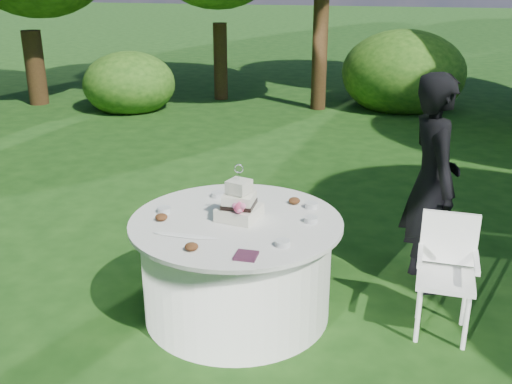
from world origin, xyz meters
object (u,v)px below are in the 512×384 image
cake (239,204)px  table (237,267)px  chair (447,265)px  guest (432,183)px  napkins (246,256)px

cake → table: bearing=-124.1°
cake → chair: cake is taller
guest → cake: bearing=104.2°
napkins → table: napkins is taller
cake → chair: (1.49, 0.11, -0.37)m
chair → guest: bearing=99.4°
guest → chair: guest is taller
napkins → guest: 1.81m
napkins → guest: guest is taller
guest → table: (-1.40, -0.82, -0.50)m
table → guest: bearing=30.3°
table → napkins: bearing=-68.7°
guest → chair: (0.11, -0.68, -0.37)m
guest → cake: guest is taller
table → chair: (1.51, 0.13, 0.13)m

